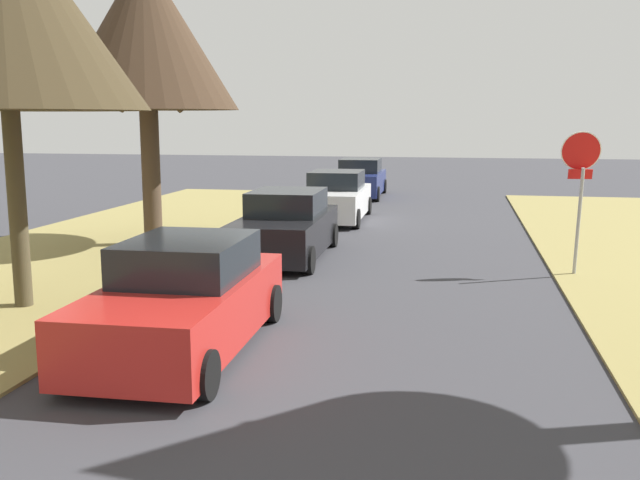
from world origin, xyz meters
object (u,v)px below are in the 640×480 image
(street_tree_left_mid_b, at_px, (3,4))
(street_tree_left_far, at_px, (146,34))
(stop_sign_far, at_px, (580,172))
(parked_sedan_white, at_px, (336,198))
(parked_sedan_black, at_px, (286,227))
(parked_sedan_navy, at_px, (360,179))
(parked_sedan_red, at_px, (185,300))

(street_tree_left_mid_b, height_order, street_tree_left_far, street_tree_left_far)
(stop_sign_far, xyz_separation_m, street_tree_left_mid_b, (-9.75, -4.50, 2.89))
(parked_sedan_white, bearing_deg, street_tree_left_far, -124.89)
(parked_sedan_black, relative_size, parked_sedan_navy, 1.00)
(street_tree_left_mid_b, relative_size, parked_sedan_black, 1.52)
(stop_sign_far, bearing_deg, parked_sedan_navy, 114.37)
(parked_sedan_red, bearing_deg, parked_sedan_navy, 90.87)
(street_tree_left_mid_b, bearing_deg, parked_sedan_navy, 80.09)
(stop_sign_far, height_order, street_tree_left_far, street_tree_left_far)
(stop_sign_far, relative_size, parked_sedan_black, 0.66)
(street_tree_left_mid_b, bearing_deg, street_tree_left_far, 93.24)
(stop_sign_far, xyz_separation_m, parked_sedan_black, (-6.38, 0.80, -1.45))
(parked_sedan_white, height_order, parked_sedan_navy, same)
(street_tree_left_mid_b, bearing_deg, parked_sedan_black, 57.53)
(parked_sedan_white, xyz_separation_m, parked_sedan_navy, (-0.19, 7.11, 0.00))
(street_tree_left_mid_b, xyz_separation_m, parked_sedan_red, (3.59, -1.60, -4.34))
(parked_sedan_red, height_order, parked_sedan_white, same)
(parked_sedan_black, bearing_deg, parked_sedan_red, -88.20)
(street_tree_left_mid_b, relative_size, parked_sedan_white, 1.52)
(stop_sign_far, xyz_separation_m, parked_sedan_white, (-6.28, 7.17, -1.45))
(street_tree_left_far, height_order, parked_sedan_black, street_tree_left_far)
(street_tree_left_mid_b, bearing_deg, parked_sedan_white, 73.42)
(street_tree_left_mid_b, height_order, parked_sedan_navy, street_tree_left_mid_b)
(street_tree_left_far, distance_m, parked_sedan_navy, 13.89)
(parked_sedan_white, relative_size, parked_sedan_navy, 1.00)
(parked_sedan_navy, bearing_deg, parked_sedan_black, -89.61)
(parked_sedan_navy, bearing_deg, parked_sedan_white, -88.44)
(street_tree_left_mid_b, xyz_separation_m, parked_sedan_navy, (3.28, 18.79, -4.34))
(street_tree_left_far, bearing_deg, parked_sedan_white, 55.11)
(street_tree_left_mid_b, bearing_deg, stop_sign_far, 24.77)
(parked_sedan_red, xyz_separation_m, parked_sedan_black, (-0.22, 6.90, 0.00))
(parked_sedan_black, bearing_deg, parked_sedan_white, 89.09)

